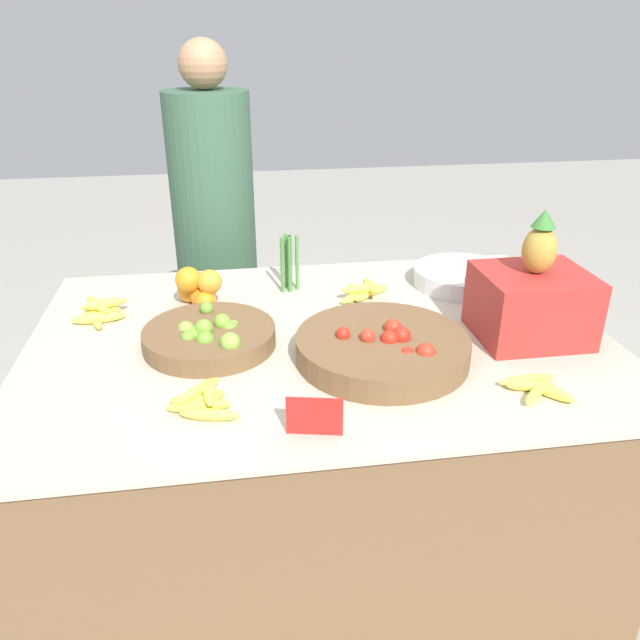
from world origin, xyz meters
name	(u,v)px	position (x,y,z in m)	size (l,w,h in m)	color
ground_plane	(320,530)	(0.00, 0.00, 0.00)	(12.00, 12.00, 0.00)	#A39E93
market_table	(320,440)	(0.00, 0.00, 0.38)	(1.69, 1.20, 0.76)	brown
lime_bowl	(210,336)	(-0.32, -0.02, 0.79)	(0.38, 0.38, 0.09)	brown
tomato_basket	(383,348)	(0.15, -0.17, 0.79)	(0.47, 0.47, 0.10)	brown
orange_pile	(199,289)	(-0.35, 0.27, 0.82)	(0.15, 0.17, 0.14)	orange
metal_bowl	(463,277)	(0.56, 0.32, 0.79)	(0.35, 0.35, 0.06)	silver
price_sign	(314,416)	(-0.09, -0.49, 0.80)	(0.13, 0.03, 0.09)	red
produce_crate	(532,300)	(0.60, -0.10, 0.87)	(0.30, 0.27, 0.38)	#B22D28
veg_bundle	(289,263)	(-0.05, 0.37, 0.85)	(0.06, 0.06, 0.19)	#428438
banana_bunch_middle_right	(202,402)	(-0.34, -0.35, 0.78)	(0.18, 0.16, 0.06)	#EFDB4C
banana_bunch_front_center	(100,311)	(-0.66, 0.21, 0.78)	(0.17, 0.19, 0.06)	#EFDB4C
banana_bunch_middle_left	(536,387)	(0.48, -0.39, 0.77)	(0.16, 0.14, 0.03)	#EFDB4C
banana_bunch_back_center	(364,291)	(0.19, 0.26, 0.78)	(0.20, 0.16, 0.06)	#EFDB4C
vendor_person	(216,248)	(-0.30, 0.99, 0.71)	(0.35, 0.35, 1.55)	#385B42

